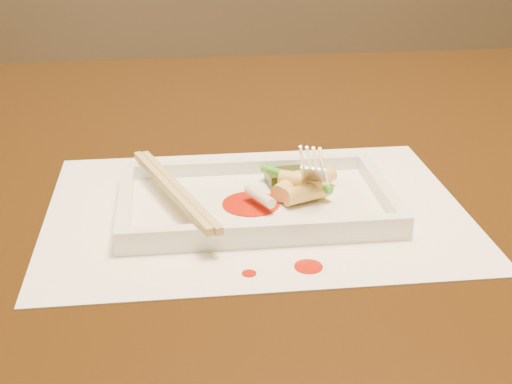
{
  "coord_description": "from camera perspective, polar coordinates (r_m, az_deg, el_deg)",
  "views": [
    {
      "loc": [
        -0.01,
        -0.79,
        1.05
      ],
      "look_at": [
        0.07,
        -0.18,
        0.77
      ],
      "focal_mm": 50.0,
      "sensor_mm": 36.0,
      "label": 1
    }
  ],
  "objects": [
    {
      "name": "rice_cake_1",
      "position": [
        0.71,
        5.0,
        0.94
      ],
      "size": [
        0.04,
        0.04,
        0.02
      ],
      "primitive_type": "cylinder",
      "rotation": [
        1.57,
        0.0,
        2.33
      ],
      "color": "#F3D871",
      "rests_on": "plate_base"
    },
    {
      "name": "veg_piece",
      "position": [
        0.72,
        2.38,
        1.25
      ],
      "size": [
        0.04,
        0.03,
        0.01
      ],
      "primitive_type": "cube",
      "rotation": [
        0.0,
        0.0,
        0.14
      ],
      "color": "black",
      "rests_on": "plate_base"
    },
    {
      "name": "plate_rim_far",
      "position": [
        0.75,
        -0.67,
        2.1
      ],
      "size": [
        0.26,
        0.01,
        0.01
      ],
      "primitive_type": "cube",
      "color": "white",
      "rests_on": "plate_base"
    },
    {
      "name": "scallion_green",
      "position": [
        0.7,
        3.2,
        1.06
      ],
      "size": [
        0.06,
        0.07,
        0.01
      ],
      "primitive_type": "cylinder",
      "rotation": [
        1.57,
        0.0,
        0.74
      ],
      "color": "#2E9017",
      "rests_on": "plate_base"
    },
    {
      "name": "rice_cake_2",
      "position": [
        0.69,
        3.68,
        0.88
      ],
      "size": [
        0.05,
        0.03,
        0.02
      ],
      "primitive_type": "cylinder",
      "rotation": [
        1.57,
        0.0,
        1.11
      ],
      "color": "#F3D871",
      "rests_on": "plate_base"
    },
    {
      "name": "plate_base",
      "position": [
        0.69,
        0.0,
        -1.06
      ],
      "size": [
        0.26,
        0.16,
        0.01
      ],
      "primitive_type": "cube",
      "color": "white",
      "rests_on": "placemat"
    },
    {
      "name": "chopstick_b",
      "position": [
        0.67,
        -6.26,
        0.27
      ],
      "size": [
        0.07,
        0.19,
        0.01
      ],
      "primitive_type": "cube",
      "rotation": [
        0.0,
        0.0,
        0.34
      ],
      "color": "tan",
      "rests_on": "plate_rim_near"
    },
    {
      "name": "placemat",
      "position": [
        0.69,
        0.0,
        -1.42
      ],
      "size": [
        0.4,
        0.3,
        0.0
      ],
      "primitive_type": "cube",
      "color": "white",
      "rests_on": "table"
    },
    {
      "name": "plate_rim_right",
      "position": [
        0.71,
        10.03,
        0.27
      ],
      "size": [
        0.01,
        0.14,
        0.01
      ],
      "primitive_type": "cube",
      "color": "white",
      "rests_on": "plate_base"
    },
    {
      "name": "fork",
      "position": [
        0.69,
        5.67,
        5.78
      ],
      "size": [
        0.09,
        0.1,
        0.14
      ],
      "primitive_type": null,
      "color": "silver",
      "rests_on": "plate_base"
    },
    {
      "name": "rice_cake_0",
      "position": [
        0.69,
        2.64,
        0.48
      ],
      "size": [
        0.04,
        0.05,
        0.02
      ],
      "primitive_type": "cylinder",
      "rotation": [
        1.57,
        0.0,
        2.5
      ],
      "color": "#F3D871",
      "rests_on": "plate_base"
    },
    {
      "name": "sauce_splatter_b",
      "position": [
        0.58,
        -0.56,
        -6.53
      ],
      "size": [
        0.01,
        0.01,
        0.0
      ],
      "primitive_type": "cylinder",
      "color": "#B31505",
      "rests_on": "placemat"
    },
    {
      "name": "plate_rim_near",
      "position": [
        0.62,
        0.81,
        -3.07
      ],
      "size": [
        0.26,
        0.01,
        0.01
      ],
      "primitive_type": "cube",
      "color": "white",
      "rests_on": "plate_base"
    },
    {
      "name": "rice_cake_3",
      "position": [
        0.68,
        4.05,
        -0.07
      ],
      "size": [
        0.05,
        0.03,
        0.02
      ],
      "primitive_type": "cylinder",
      "rotation": [
        1.57,
        0.0,
        1.96
      ],
      "color": "#F3D871",
      "rests_on": "plate_base"
    },
    {
      "name": "sauce_blob_0",
      "position": [
        0.68,
        -0.41,
        -0.96
      ],
      "size": [
        0.06,
        0.06,
        0.0
      ],
      "primitive_type": "cylinder",
      "color": "#B31505",
      "rests_on": "plate_base"
    },
    {
      "name": "sauce_splatter_a",
      "position": [
        0.59,
        4.22,
        -5.97
      ],
      "size": [
        0.02,
        0.02,
        0.0
      ],
      "primitive_type": "cylinder",
      "color": "#B31505",
      "rests_on": "placemat"
    },
    {
      "name": "plate_rim_left",
      "position": [
        0.68,
        -10.42,
        -0.74
      ],
      "size": [
        0.01,
        0.14,
        0.01
      ],
      "primitive_type": "cube",
      "color": "white",
      "rests_on": "plate_base"
    },
    {
      "name": "table",
      "position": [
        0.89,
        -5.63,
        -2.64
      ],
      "size": [
        1.4,
        0.9,
        0.75
      ],
      "color": "black",
      "rests_on": "ground"
    },
    {
      "name": "scallion_white",
      "position": [
        0.67,
        0.31,
        -0.33
      ],
      "size": [
        0.03,
        0.04,
        0.01
      ],
      "primitive_type": "cylinder",
      "rotation": [
        1.57,
        0.0,
        0.45
      ],
      "color": "#EAEACC",
      "rests_on": "plate_base"
    },
    {
      "name": "chopstick_a",
      "position": [
        0.67,
        -6.93,
        0.24
      ],
      "size": [
        0.07,
        0.19,
        0.01
      ],
      "primitive_type": "cube",
      "rotation": [
        0.0,
        0.0,
        0.34
      ],
      "color": "tan",
      "rests_on": "plate_rim_near"
    }
  ]
}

